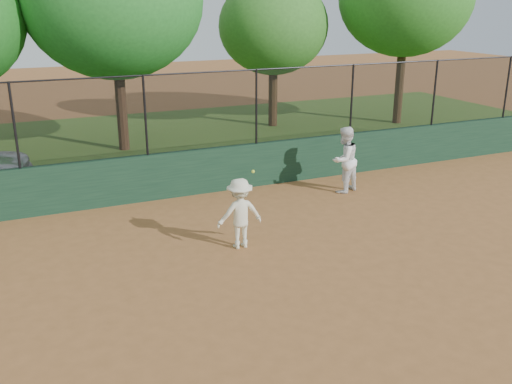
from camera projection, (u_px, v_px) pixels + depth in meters
name	position (u px, v px, depth m)	size (l,w,h in m)	color
ground	(266.00, 302.00, 9.74)	(80.00, 80.00, 0.00)	#9B6032
back_wall	(168.00, 175.00, 14.75)	(26.00, 0.20, 1.20)	#1C3D27
grass_strip	(123.00, 146.00, 20.13)	(36.00, 12.00, 0.01)	#325119
player_second	(344.00, 160.00, 15.11)	(0.86, 0.67, 1.77)	white
player_main	(240.00, 213.00, 11.70)	(0.98, 0.59, 1.68)	beige
fence_assembly	(164.00, 113.00, 14.21)	(26.00, 0.06, 2.00)	black
tree_2	(113.00, 1.00, 18.19)	(5.79, 5.27, 7.40)	#452A18
tree_3	(274.00, 26.00, 22.27)	(4.37, 3.97, 5.84)	#422B16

